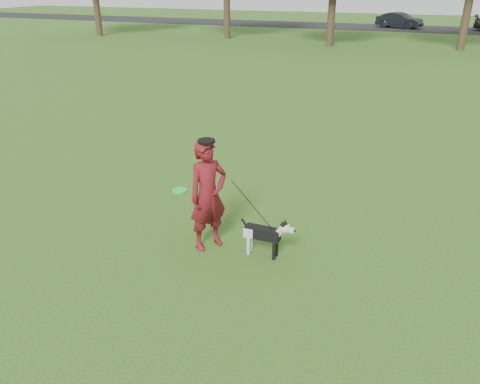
% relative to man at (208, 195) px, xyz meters
% --- Properties ---
extents(ground, '(120.00, 120.00, 0.00)m').
position_rel_man_xyz_m(ground, '(0.46, 0.59, -0.91)').
color(ground, '#285116').
rests_on(ground, ground).
extents(road, '(120.00, 7.00, 0.02)m').
position_rel_man_xyz_m(road, '(0.46, 40.59, -0.90)').
color(road, black).
rests_on(road, ground).
extents(man, '(0.73, 0.79, 1.82)m').
position_rel_man_xyz_m(man, '(0.00, 0.00, 0.00)').
color(man, maroon).
rests_on(man, ground).
extents(dog, '(0.89, 0.18, 0.68)m').
position_rel_man_xyz_m(dog, '(0.97, 0.05, -0.50)').
color(dog, black).
rests_on(dog, ground).
extents(car_mid, '(4.25, 2.57, 1.32)m').
position_rel_man_xyz_m(car_mid, '(-0.32, 40.59, -0.23)').
color(car_mid, black).
rests_on(car_mid, road).
extents(man_held_items, '(1.65, 0.37, 1.37)m').
position_rel_man_xyz_m(man_held_items, '(0.70, -0.01, -0.01)').
color(man_held_items, '#1CDF3E').
rests_on(man_held_items, ground).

